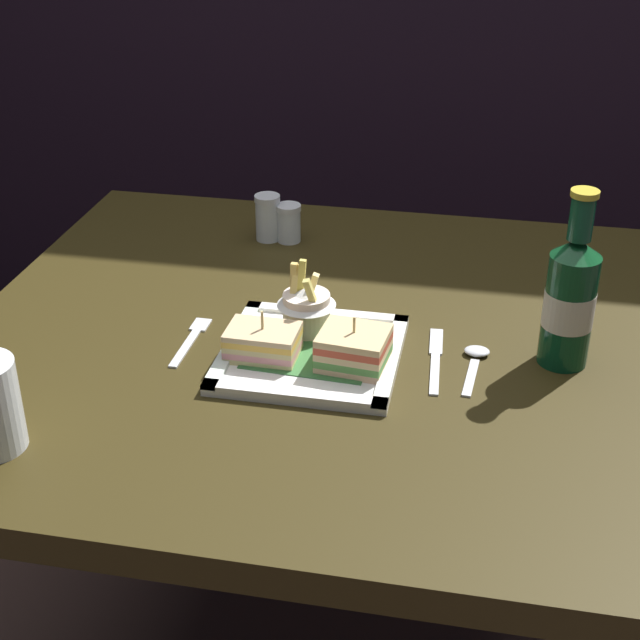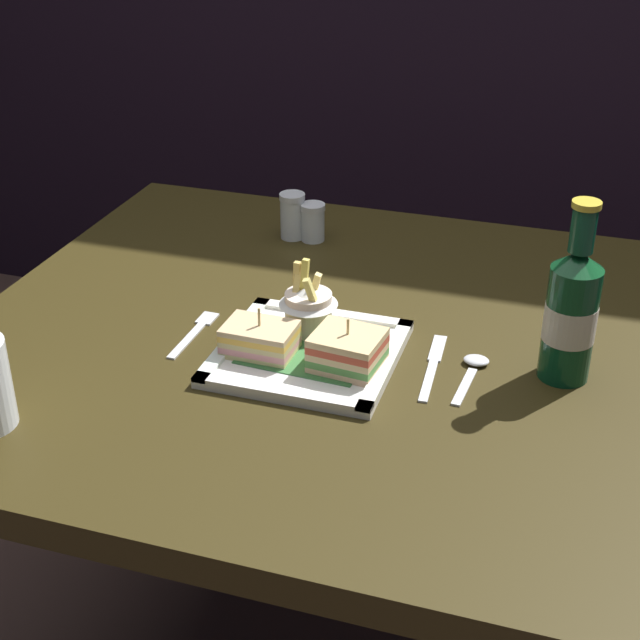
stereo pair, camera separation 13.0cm
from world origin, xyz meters
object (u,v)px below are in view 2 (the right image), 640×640
Objects in this scene: square_plate at (308,354)px; knife at (433,364)px; salt_shaker at (292,218)px; sandwich_half_left at (260,339)px; sandwich_half_right at (348,350)px; fries_cup at (308,304)px; pepper_shaker at (313,224)px; fork at (195,332)px; beer_bottle at (571,312)px; dining_table at (331,390)px; spoon at (473,367)px.

knife is at bearing 11.28° from square_plate.
salt_shaker reaches higher than square_plate.
sandwich_half_right is (0.12, 0.00, 0.00)m from sandwich_half_left.
fries_cup is 1.30× the size of salt_shaker.
pepper_shaker is at bearing 107.24° from square_plate.
fries_cup is 0.76× the size of fork.
sandwich_half_right is at bearing -152.53° from knife.
square_plate is 2.47× the size of sandwich_half_left.
beer_bottle is at bearing 4.59° from fork.
fork is (-0.51, -0.04, -0.09)m from beer_bottle.
fries_cup is at bearing 108.23° from square_plate.
pepper_shaker is at bearing 107.06° from fries_cup.
salt_shaker is at bearing 118.37° from dining_table.
knife is (0.23, 0.05, -0.03)m from sandwich_half_left.
spoon is at bearing 20.26° from sandwich_half_right.
dining_table is 7.59× the size of fork.
salt_shaker is (0.02, 0.37, 0.03)m from fork.
knife is at bearing -50.72° from pepper_shaker.
spoon is 1.54× the size of salt_shaker.
pepper_shaker is (-0.06, 0.40, -0.00)m from sandwich_half_left.
fries_cup is at bearing -146.18° from dining_table.
fork is at bearing 161.31° from sandwich_half_left.
spoon is (0.16, 0.06, -0.03)m from sandwich_half_right.
sandwich_half_left is 0.56× the size of knife.
dining_table is at bearing 169.52° from spoon.
pepper_shaker is (-0.10, 0.33, -0.02)m from fries_cup.
square_plate is (-0.01, -0.08, 0.10)m from dining_table.
salt_shaker is (-0.14, 0.33, -0.02)m from fries_cup.
salt_shaker is (-0.09, 0.40, 0.00)m from sandwich_half_left.
fork is (-0.19, -0.06, 0.10)m from dining_table.
pepper_shaker is at bearing 129.28° from knife.
knife reaches higher than dining_table.
sandwich_half_left is at bearing -180.00° from sandwich_half_right.
sandwich_half_left is 0.24m from knife.
knife is at bearing 13.43° from sandwich_half_left.
fries_cup is at bearing 14.12° from fork.
square_plate is at bearing -170.41° from spoon.
spoon is at bearing 2.82° from fork.
dining_table is 0.38m from beer_bottle.
spoon is at bearing 4.25° from knife.
sandwich_half_right is 0.11m from fries_cup.
square_plate is 2.49× the size of sandwich_half_right.
dining_table is 10.83× the size of sandwich_half_left.
beer_bottle is 0.52m from fork.
salt_shaker reaches higher than sandwich_half_left.
sandwich_half_left is 1.20× the size of salt_shaker.
salt_shaker is at bearing 112.19° from square_plate.
beer_bottle is at bearing 10.60° from spoon.
dining_table is 10.00× the size of fries_cup.
sandwich_half_left is at bearing -76.88° from salt_shaker.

